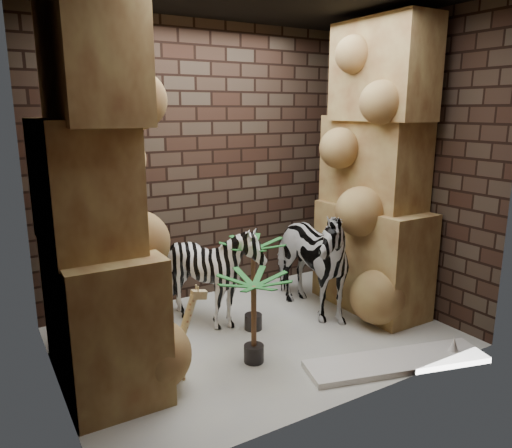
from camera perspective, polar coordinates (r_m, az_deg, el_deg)
floor at (r=4.71m, az=0.08°, el=-13.00°), size 3.50×3.50×0.00m
wall_back at (r=5.37m, az=-6.83°, el=6.91°), size 3.50×0.00×3.50m
wall_front at (r=3.27m, az=11.42°, el=2.66°), size 3.50×0.00×3.50m
wall_left at (r=3.70m, az=-23.91°, el=2.99°), size 0.00×3.00×3.00m
wall_right at (r=5.37m, az=16.43°, el=6.47°), size 0.00×3.00×3.00m
rock_pillar_left at (r=3.75m, az=-18.62°, el=3.58°), size 0.68×1.30×3.00m
rock_pillar_right at (r=5.14m, az=13.90°, el=6.33°), size 0.58×1.25×3.00m
zebra_right at (r=5.01m, az=5.81°, el=-2.95°), size 0.64×1.18×1.38m
zebra_left at (r=4.77m, az=-4.94°, el=-6.45°), size 1.15×1.28×0.96m
giraffe_toy at (r=3.90m, az=-10.25°, el=-12.81°), size 0.40×0.14×0.77m
palm_front at (r=4.68m, az=-0.33°, el=-7.15°), size 0.36×0.36×0.91m
palm_back at (r=4.12m, az=-0.26°, el=-11.08°), size 0.36×0.36×0.78m
surfboard at (r=4.40m, az=16.16°, el=-15.23°), size 1.61×0.79×0.05m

